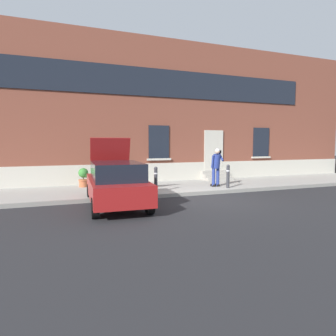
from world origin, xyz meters
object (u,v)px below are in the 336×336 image
at_px(hatchback_car_red, 116,183).
at_px(person_on_phone, 216,165).
at_px(bollard_near_person, 228,175).
at_px(bollard_far_left, 156,179).
at_px(planter_terracotta, 84,177).
at_px(planter_olive, 127,175).

height_order(hatchback_car_red, person_on_phone, hatchback_car_red).
height_order(bollard_near_person, person_on_phone, person_on_phone).
distance_m(bollard_far_left, person_on_phone, 3.13).
bearing_deg(person_on_phone, hatchback_car_red, -147.68).
bearing_deg(bollard_far_left, planter_terracotta, 136.11).
relative_size(hatchback_car_red, bollard_near_person, 3.94).
xyz_separation_m(bollard_near_person, person_on_phone, (-0.30, 0.52, 0.44)).
xyz_separation_m(bollard_near_person, bollard_far_left, (-3.35, 0.00, 0.00)).
height_order(bollard_far_left, person_on_phone, person_on_phone).
distance_m(person_on_phone, planter_olive, 4.30).
xyz_separation_m(bollard_far_left, planter_terracotta, (-2.63, 2.53, -0.11)).
distance_m(hatchback_car_red, person_on_phone, 5.24).
xyz_separation_m(bollard_far_left, planter_olive, (-0.57, 2.77, -0.11)).
height_order(hatchback_car_red, bollard_near_person, hatchback_car_red).
height_order(hatchback_car_red, planter_olive, hatchback_car_red).
height_order(bollard_near_person, planter_olive, bollard_near_person).
xyz_separation_m(person_on_phone, planter_terracotta, (-5.69, 2.02, -0.54)).
relative_size(bollard_near_person, planter_olive, 1.22).
bearing_deg(planter_olive, bollard_near_person, -35.25).
bearing_deg(person_on_phone, planter_terracotta, 171.61).
height_order(bollard_far_left, planter_olive, bollard_far_left).
relative_size(hatchback_car_red, person_on_phone, 2.36).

